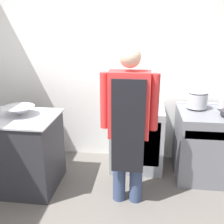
# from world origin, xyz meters

# --- Properties ---
(wall_back) EXTENTS (8.00, 0.05, 2.70)m
(wall_back) POSITION_xyz_m (0.00, 1.71, 1.35)
(wall_back) COLOR white
(wall_back) RESTS_ON ground_plane
(prep_counter) EXTENTS (1.19, 0.73, 0.90)m
(prep_counter) POSITION_xyz_m (-1.12, 0.75, 0.45)
(prep_counter) COLOR #2D2D33
(prep_counter) RESTS_ON ground_plane
(stove) EXTENTS (0.83, 0.74, 0.88)m
(stove) POSITION_xyz_m (1.30, 1.27, 0.43)
(stove) COLOR slate
(stove) RESTS_ON ground_plane
(fridge_unit) EXTENTS (0.69, 0.58, 0.85)m
(fridge_unit) POSITION_xyz_m (0.38, 1.37, 0.43)
(fridge_unit) COLOR #93999E
(fridge_unit) RESTS_ON ground_plane
(person_cook) EXTENTS (0.59, 0.24, 1.70)m
(person_cook) POSITION_xyz_m (0.30, 0.61, 0.96)
(person_cook) COLOR #38476B
(person_cook) RESTS_ON ground_plane
(mixing_bowl) EXTENTS (0.36, 0.36, 0.11)m
(mixing_bowl) POSITION_xyz_m (-0.97, 0.79, 0.95)
(mixing_bowl) COLOR #B2B5BC
(mixing_bowl) RESTS_ON prep_counter
(stock_pot) EXTENTS (0.25, 0.25, 0.22)m
(stock_pot) POSITION_xyz_m (1.12, 1.40, 1.00)
(stock_pot) COLOR #B2B5BC
(stock_pot) RESTS_ON stove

